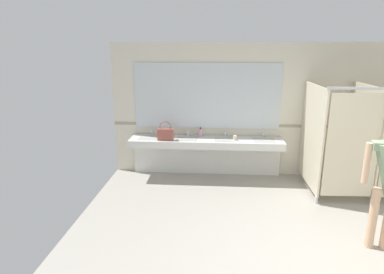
{
  "coord_description": "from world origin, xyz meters",
  "views": [
    {
      "loc": [
        -1.37,
        -3.54,
        2.59
      ],
      "look_at": [
        -1.73,
        1.49,
        1.21
      ],
      "focal_mm": 30.7,
      "sensor_mm": 36.0,
      "label": 1
    }
  ],
  "objects": [
    {
      "name": "ground_plane",
      "position": [
        0.0,
        0.0,
        -0.05
      ],
      "size": [
        6.98,
        6.76,
        0.1
      ],
      "primitive_type": "cube",
      "color": "#9E998E"
    },
    {
      "name": "wall_back",
      "position": [
        0.0,
        3.14,
        1.35
      ],
      "size": [
        6.98,
        0.12,
        2.69
      ],
      "primitive_type": "cube",
      "color": "beige",
      "rests_on": "ground_plane"
    },
    {
      "name": "wall_back_tile_band",
      "position": [
        0.0,
        3.08,
        1.05
      ],
      "size": [
        6.98,
        0.01,
        0.06
      ],
      "primitive_type": "cube",
      "color": "#9E937F",
      "rests_on": "wall_back"
    },
    {
      "name": "vanity_counter",
      "position": [
        -1.54,
        2.85,
        0.62
      ],
      "size": [
        3.05,
        0.58,
        0.94
      ],
      "color": "silver",
      "rests_on": "ground_plane"
    },
    {
      "name": "mirror_panel",
      "position": [
        -1.54,
        3.07,
        1.64
      ],
      "size": [
        2.95,
        0.02,
        1.32
      ],
      "primitive_type": "cube",
      "color": "silver",
      "rests_on": "wall_back"
    },
    {
      "name": "bathroom_stalls",
      "position": [
        1.3,
        2.19,
        1.05
      ],
      "size": [
        1.89,
        1.37,
        2.0
      ],
      "color": "beige",
      "rests_on": "ground_plane"
    },
    {
      "name": "handbag",
      "position": [
        -2.34,
        2.62,
        0.96
      ],
      "size": [
        0.31,
        0.11,
        0.38
      ],
      "color": "#934C42",
      "rests_on": "vanity_counter"
    },
    {
      "name": "soap_dispenser",
      "position": [
        -1.67,
        2.94,
        0.91
      ],
      "size": [
        0.07,
        0.07,
        0.19
      ],
      "color": "#D899B2",
      "rests_on": "vanity_counter"
    },
    {
      "name": "paper_cup",
      "position": [
        -0.98,
        2.72,
        0.87
      ],
      "size": [
        0.07,
        0.07,
        0.09
      ],
      "primitive_type": "cylinder",
      "color": "beige",
      "rests_on": "vanity_counter"
    }
  ]
}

